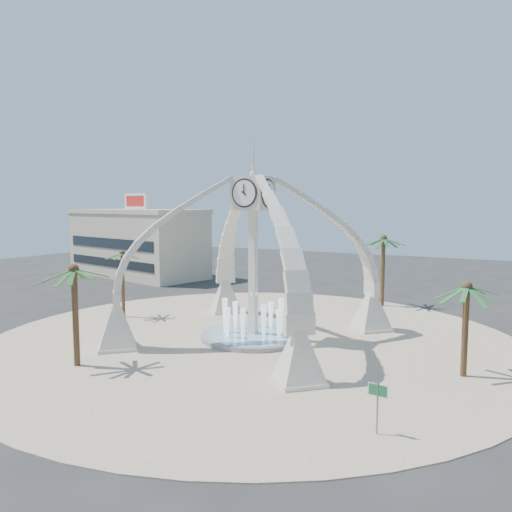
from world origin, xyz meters
The scene contains 10 objects.
ground centered at (0.00, 0.00, 0.00)m, with size 140.00×140.00×0.00m, color #282828.
plaza centered at (0.00, 0.00, 0.03)m, with size 40.00×40.00×0.06m, color #C3B091.
clock_tower centered at (0.00, 0.00, 6.49)m, with size 17.94×17.94×16.30m.
fountain centered at (0.00, 0.00, 0.29)m, with size 8.00×8.00×3.62m.
building_nw centered at (-32.00, 22.00, 4.83)m, with size 23.75×13.73×11.90m.
palm_east centered at (15.11, -1.24, 5.37)m, with size 4.47×4.47×6.16m.
palm_west centered at (-13.92, 0.58, 5.76)m, with size 4.43×4.43×6.50m.
palm_north centered at (5.19, 17.23, 6.77)m, with size 5.37×5.37×7.69m.
palm_south centered at (-6.49, -11.14, 6.11)m, with size 4.40×4.40×6.99m.
street_sign centered at (12.75, -11.26, 1.76)m, with size 0.90×0.14×2.47m.
Camera 1 is at (18.50, -32.36, 10.15)m, focal length 35.00 mm.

